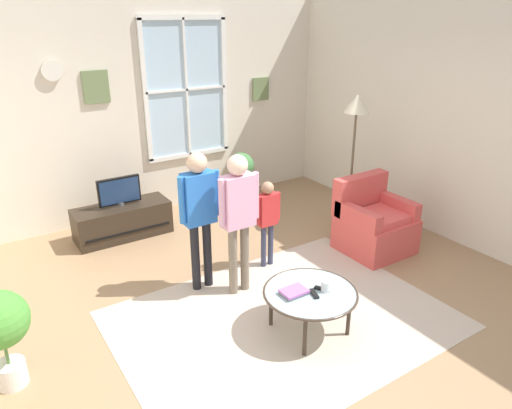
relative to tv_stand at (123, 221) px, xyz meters
name	(u,v)px	position (x,y,z in m)	size (l,w,h in m)	color
ground_plane	(281,314)	(0.70, -2.47, -0.22)	(6.05, 6.77, 0.02)	#9E7A56
back_wall	(148,105)	(0.72, 0.67, 1.29)	(5.45, 0.17, 2.99)	beige
side_wall_right	(483,124)	(3.48, -2.47, 1.28)	(0.12, 6.17, 2.99)	beige
area_rug	(283,319)	(0.65, -2.56, -0.21)	(2.98, 2.22, 0.01)	#C6B29E
tv_stand	(123,221)	(0.00, 0.00, 0.00)	(1.18, 0.47, 0.42)	#2D2319
television	(119,191)	(0.00, 0.00, 0.41)	(0.53, 0.08, 0.37)	#4C4C4C
armchair	(373,224)	(2.40, -1.98, 0.12)	(0.76, 0.74, 0.87)	#D14C47
coffee_table	(310,294)	(0.76, -2.80, 0.17)	(0.84, 0.84, 0.40)	#99B2B7
book_stack	(294,292)	(0.62, -2.75, 0.21)	(0.22, 0.17, 0.04)	slate
cup	(326,286)	(0.88, -2.87, 0.24)	(0.08, 0.08, 0.10)	white
remote_near_books	(322,289)	(0.86, -2.84, 0.20)	(0.04, 0.14, 0.02)	black
remote_near_cup	(314,294)	(0.76, -2.86, 0.20)	(0.04, 0.14, 0.02)	black
person_blue_shirt	(199,206)	(0.29, -1.63, 0.70)	(0.44, 0.20, 1.45)	black
person_red_shirt	(267,214)	(1.11, -1.62, 0.42)	(0.30, 0.14, 1.00)	#333851
person_pink_shirt	(238,209)	(0.57, -1.91, 0.70)	(0.44, 0.20, 1.45)	#726656
potted_plant_by_window	(241,177)	(1.81, 0.07, 0.24)	(0.38, 0.38, 0.80)	#9E6B4C
potted_plant_corner	(0,326)	(-1.57, -2.08, 0.33)	(0.44, 0.44, 0.81)	silver
floor_lamp	(356,118)	(2.63, -1.32, 1.25)	(0.32, 0.32, 1.74)	black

